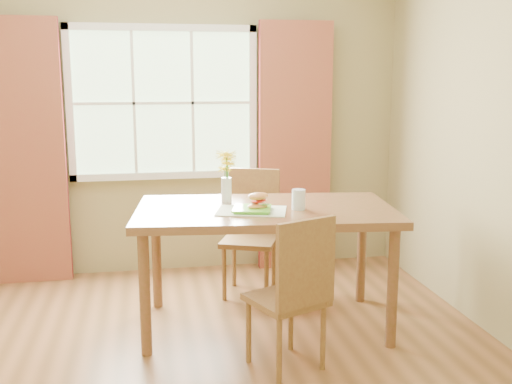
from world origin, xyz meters
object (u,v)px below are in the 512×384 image
object	(u,v)px
croissant_sandwich	(258,201)
flower_vase	(226,170)
chair_far	(252,226)
chair_near	(294,288)
water_glass	(299,200)
dining_table	(265,220)

from	to	relation	value
croissant_sandwich	flower_vase	size ratio (longest dim) A/B	0.46
chair_far	flower_vase	size ratio (longest dim) A/B	2.66
chair_near	flower_vase	bearing A→B (deg)	84.18
chair_near	chair_far	size ratio (longest dim) A/B	0.96
flower_vase	water_glass	bearing A→B (deg)	-33.11
chair_near	water_glass	bearing A→B (deg)	50.85
croissant_sandwich	chair_near	bearing A→B (deg)	-99.38
chair_near	water_glass	distance (m)	0.74
dining_table	chair_far	bearing A→B (deg)	93.80
chair_far	croissant_sandwich	distance (m)	0.90
chair_near	chair_far	xyz separation A→B (m)	(0.00, 1.40, 0.02)
chair_far	water_glass	bearing A→B (deg)	-55.79
croissant_sandwich	flower_vase	bearing A→B (deg)	99.60
croissant_sandwich	water_glass	bearing A→B (deg)	-16.82
dining_table	flower_vase	bearing A→B (deg)	147.51
chair_far	dining_table	bearing A→B (deg)	-70.83
dining_table	flower_vase	world-z (taller)	flower_vase
water_glass	flower_vase	distance (m)	0.56
croissant_sandwich	flower_vase	xyz separation A→B (m)	(-0.17, 0.30, 0.16)
chair_near	water_glass	xyz separation A→B (m)	(0.18, 0.60, 0.39)
water_glass	chair_far	bearing A→B (deg)	102.43
dining_table	chair_near	xyz separation A→B (m)	(0.03, -0.70, -0.24)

